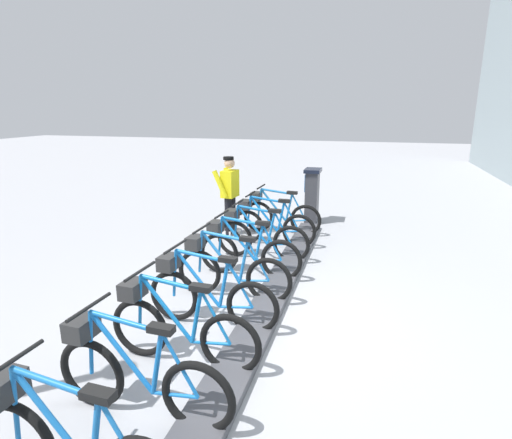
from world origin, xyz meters
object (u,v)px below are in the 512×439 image
(bike_docked_3, at_px, (245,251))
(bike_docked_7, at_px, (134,374))
(worker_near_rack, at_px, (230,193))
(bike_docked_5, at_px, (206,294))
(bike_docked_2, at_px, (258,236))
(bike_docked_6, at_px, (177,327))
(bike_docked_4, at_px, (228,269))
(bike_docked_1, at_px, (269,224))
(payment_kiosk, at_px, (312,195))
(bike_docked_0, at_px, (278,214))

(bike_docked_3, height_order, bike_docked_7, same)
(bike_docked_7, height_order, worker_near_rack, worker_near_rack)
(bike_docked_3, distance_m, bike_docked_5, 1.64)
(bike_docked_7, bearing_deg, bike_docked_2, -90.00)
(bike_docked_3, bearing_deg, worker_near_rack, -65.07)
(bike_docked_2, height_order, bike_docked_7, same)
(worker_near_rack, bearing_deg, bike_docked_6, 102.12)
(bike_docked_6, relative_size, bike_docked_7, 1.00)
(bike_docked_7, relative_size, worker_near_rack, 1.04)
(bike_docked_5, bearing_deg, bike_docked_6, 90.00)
(bike_docked_4, bearing_deg, bike_docked_1, -90.00)
(bike_docked_1, height_order, bike_docked_2, same)
(bike_docked_1, relative_size, bike_docked_2, 1.00)
(bike_docked_1, xyz_separation_m, bike_docked_3, (0.00, 1.64, 0.00))
(payment_kiosk, relative_size, bike_docked_7, 0.74)
(payment_kiosk, xyz_separation_m, bike_docked_6, (0.57, 5.95, -0.24))
(payment_kiosk, height_order, bike_docked_6, payment_kiosk)
(bike_docked_5, height_order, bike_docked_6, same)
(bike_docked_6, bearing_deg, bike_docked_0, -90.00)
(bike_docked_0, xyz_separation_m, bike_docked_4, (0.00, 3.27, 0.00))
(bike_docked_0, xyz_separation_m, bike_docked_7, (0.00, 5.73, 0.00))
(bike_docked_1, distance_m, worker_near_rack, 1.19)
(bike_docked_6, xyz_separation_m, worker_near_rack, (0.98, -4.56, 0.48))
(bike_docked_3, height_order, bike_docked_6, same)
(payment_kiosk, height_order, bike_docked_2, payment_kiosk)
(payment_kiosk, xyz_separation_m, bike_docked_4, (0.57, 4.32, -0.24))
(bike_docked_4, distance_m, bike_docked_7, 2.45)
(bike_docked_0, distance_m, bike_docked_3, 2.45)
(bike_docked_3, bearing_deg, bike_docked_2, -90.00)
(bike_docked_2, relative_size, bike_docked_5, 1.00)
(bike_docked_1, distance_m, bike_docked_7, 4.91)
(bike_docked_1, distance_m, bike_docked_6, 4.09)
(bike_docked_0, distance_m, bike_docked_6, 4.91)
(bike_docked_1, bearing_deg, bike_docked_0, -90.00)
(bike_docked_7, bearing_deg, bike_docked_6, -90.00)
(bike_docked_2, distance_m, bike_docked_4, 1.64)
(bike_docked_2, relative_size, worker_near_rack, 1.04)
(bike_docked_4, bearing_deg, bike_docked_0, -90.00)
(bike_docked_3, bearing_deg, payment_kiosk, -99.28)
(bike_docked_2, height_order, bike_docked_4, same)
(payment_kiosk, height_order, bike_docked_4, payment_kiosk)
(worker_near_rack, bearing_deg, payment_kiosk, -138.19)
(bike_docked_1, xyz_separation_m, bike_docked_6, (0.00, 4.09, 0.00))
(bike_docked_1, xyz_separation_m, bike_docked_5, (0.00, 3.27, 0.00))
(bike_docked_2, height_order, bike_docked_6, same)
(bike_docked_1, bearing_deg, bike_docked_5, 90.00)
(bike_docked_1, bearing_deg, bike_docked_6, 90.00)
(bike_docked_0, bearing_deg, bike_docked_7, 90.00)
(worker_near_rack, bearing_deg, bike_docked_3, 114.93)
(bike_docked_5, relative_size, bike_docked_6, 1.00)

